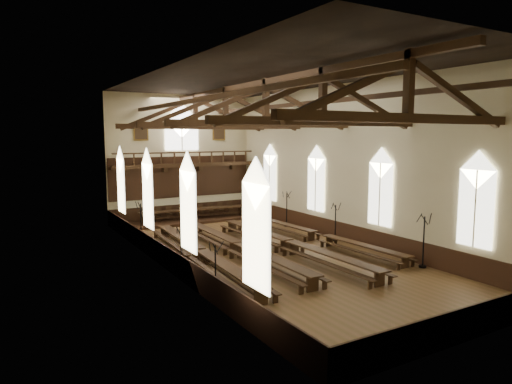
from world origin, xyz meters
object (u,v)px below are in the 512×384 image
candelabrum_right_near (423,251)px  candelabrum_right_far (287,216)px  refectory_row_b (238,246)px  refectory_row_c (289,243)px  dais (195,220)px  candelabrum_left_mid (181,259)px  refectory_row_d (320,236)px  candelabrum_left_far (141,232)px  candelabrum_left_near (216,281)px  candelabrum_right_mid (335,229)px  refectory_row_a (201,253)px  high_table (194,210)px

candelabrum_right_near → candelabrum_right_far: 12.50m
refectory_row_b → refectory_row_c: (2.83, -0.99, -0.00)m
dais → candelabrum_left_mid: 13.83m
refectory_row_d → candelabrum_left_far: candelabrum_left_far is taller
refectory_row_d → candelabrum_left_near: size_ratio=5.80×
refectory_row_c → candelabrum_right_mid: bearing=13.5°
refectory_row_d → dais: 11.66m
refectory_row_a → candelabrum_left_near: candelabrum_left_near is taller
refectory_row_d → refectory_row_b: bearing=180.0°
dais → candelabrum_left_mid: candelabrum_left_mid is taller
refectory_row_a → candelabrum_left_far: 5.87m
candelabrum_left_mid → candelabrum_right_mid: candelabrum_right_mid is taller
refectory_row_c → candelabrum_left_far: 9.31m
high_table → candelabrum_left_near: size_ratio=3.71×
candelabrum_left_far → candelabrum_right_mid: (11.10, -5.29, -0.07)m
refectory_row_d → candelabrum_left_far: size_ratio=5.03×
refectory_row_c → candelabrum_right_near: bearing=-54.1°
refectory_row_c → candelabrum_right_near: (4.27, -5.90, 0.29)m
high_table → candelabrum_left_far: bearing=-136.4°
dais → candelabrum_left_near: (-5.91, -16.44, 0.63)m
candelabrum_left_far → dais: bearing=43.6°
candelabrum_left_far → candelabrum_right_near: (11.10, -12.22, 0.03)m
high_table → candelabrum_right_near: 18.60m
high_table → candelabrum_right_mid: bearing=-64.6°
refectory_row_c → candelabrum_left_far: bearing=137.2°
refectory_row_d → high_table: bearing=109.6°
candelabrum_left_near → candelabrum_left_far: candelabrum_left_far is taller
refectory_row_a → refectory_row_b: refectory_row_b is taller
refectory_row_b → refectory_row_c: same height
candelabrum_left_near → candelabrum_right_mid: 12.39m
refectory_row_c → dais: refectory_row_c is taller
dais → candelabrum_right_near: bearing=-73.8°
refectory_row_b → candelabrum_left_near: (-4.00, -5.47, 0.16)m
candelabrum_left_far → candelabrum_right_mid: size_ratio=1.10×
refectory_row_b → candelabrum_right_mid: bearing=0.3°
dais → candelabrum_right_mid: (5.19, -10.93, 0.66)m
refectory_row_a → refectory_row_b: 2.42m
high_table → candelabrum_right_mid: 12.10m
refectory_row_a → refectory_row_c: size_ratio=1.00×
refectory_row_a → dais: 12.09m
refectory_row_d → candelabrum_right_mid: (1.27, 0.04, 0.26)m
refectory_row_d → candelabrum_left_far: (-9.83, 5.33, 0.34)m
candelabrum_right_near → refectory_row_d: bearing=100.5°
refectory_row_d → candelabrum_left_near: bearing=-150.9°
refectory_row_c → refectory_row_d: 3.16m
candelabrum_right_mid → candelabrum_left_far: bearing=154.5°
refectory_row_d → candelabrum_left_mid: size_ratio=5.80×
high_table → candelabrum_right_near: size_ratio=3.12×
refectory_row_a → candelabrum_left_mid: 2.01m
dais → candelabrum_left_far: candelabrum_left_far is taller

